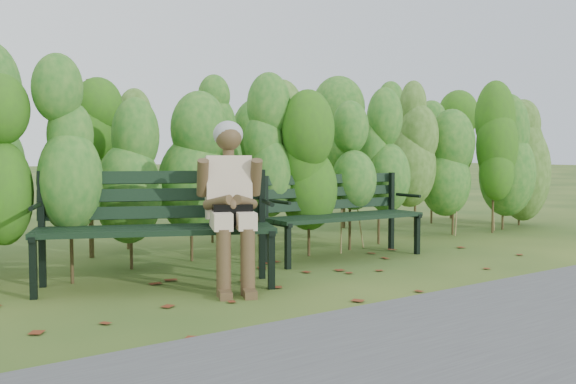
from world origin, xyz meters
TOP-DOWN VIEW (x-y plane):
  - ground at (0.00, 0.00)m, footprint 80.00×80.00m
  - footpath at (0.00, -2.20)m, footprint 60.00×2.50m
  - hedge_band at (0.00, 1.86)m, footprint 11.04×1.67m
  - leaf_litter at (-0.34, -0.13)m, footprint 4.76×2.15m
  - bench_left at (-1.14, 0.65)m, footprint 1.99×1.36m
  - bench_right at (1.04, 0.86)m, footprint 1.77×0.67m
  - seated_woman at (-0.68, 0.22)m, footprint 0.65×0.84m

SIDE VIEW (x-z plane):
  - ground at x=0.00m, z-range 0.00..0.00m
  - leaf_litter at x=-0.34m, z-range 0.00..0.01m
  - footpath at x=0.00m, z-range 0.00..0.01m
  - bench_right at x=1.04m, z-range 0.08..0.95m
  - bench_left at x=-1.14m, z-range 0.08..1.04m
  - seated_woman at x=-0.68m, z-range 0.09..1.46m
  - hedge_band at x=0.00m, z-range 0.05..2.47m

